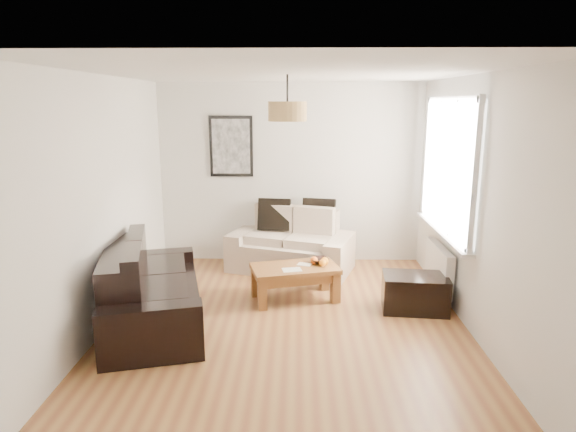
{
  "coord_description": "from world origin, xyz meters",
  "views": [
    {
      "loc": [
        0.12,
        -4.95,
        2.33
      ],
      "look_at": [
        0.0,
        0.6,
        1.05
      ],
      "focal_mm": 31.06,
      "sensor_mm": 36.0,
      "label": 1
    }
  ],
  "objects_px": {
    "sofa_leather": "(152,286)",
    "ottoman": "(415,293)",
    "coffee_table": "(295,283)",
    "loveseat_cream": "(291,241)"
  },
  "relations": [
    {
      "from": "ottoman",
      "to": "coffee_table",
      "type": "bearing_deg",
      "value": 167.96
    },
    {
      "from": "coffee_table",
      "to": "ottoman",
      "type": "bearing_deg",
      "value": -12.04
    },
    {
      "from": "sofa_leather",
      "to": "ottoman",
      "type": "distance_m",
      "value": 2.91
    },
    {
      "from": "loveseat_cream",
      "to": "coffee_table",
      "type": "bearing_deg",
      "value": -68.15
    },
    {
      "from": "loveseat_cream",
      "to": "sofa_leather",
      "type": "xyz_separation_m",
      "value": [
        -1.45,
        -1.78,
        0.0
      ]
    },
    {
      "from": "coffee_table",
      "to": "ottoman",
      "type": "distance_m",
      "value": 1.4
    },
    {
      "from": "loveseat_cream",
      "to": "sofa_leather",
      "type": "bearing_deg",
      "value": -110.65
    },
    {
      "from": "loveseat_cream",
      "to": "coffee_table",
      "type": "distance_m",
      "value": 1.11
    },
    {
      "from": "sofa_leather",
      "to": "coffee_table",
      "type": "relative_size",
      "value": 1.91
    },
    {
      "from": "loveseat_cream",
      "to": "ottoman",
      "type": "relative_size",
      "value": 2.3
    }
  ]
}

